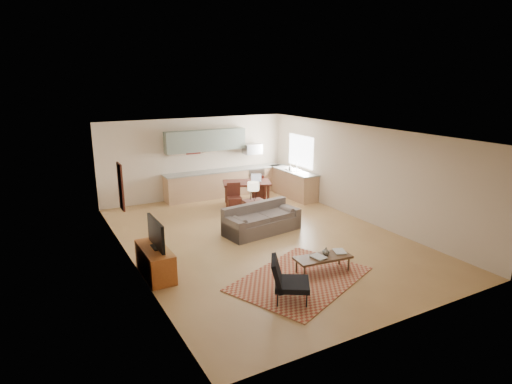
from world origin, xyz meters
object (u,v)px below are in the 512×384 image
sofa (262,219)px  tv_credenza (155,262)px  armchair (292,280)px  dining_table (247,193)px  console_table (253,211)px  coffee_table (323,264)px

sofa → tv_credenza: (-3.19, -1.17, -0.07)m
armchair → dining_table: bearing=12.0°
tv_credenza → dining_table: (4.03, 3.63, 0.07)m
sofa → console_table: 0.82m
sofa → coffee_table: 2.73m
coffee_table → console_table: 3.54m
coffee_table → dining_table: dining_table is taller
coffee_table → armchair: bearing=-145.1°
armchair → tv_credenza: bearing=72.2°
console_table → dining_table: (0.66, 1.66, 0.05)m
armchair → tv_credenza: size_ratio=0.63×
tv_credenza → dining_table: dining_table is taller
tv_credenza → coffee_table: bearing=-26.6°
armchair → sofa: bearing=11.1°
tv_credenza → dining_table: bearing=42.0°
sofa → coffee_table: (-0.08, -2.73, -0.19)m
coffee_table → armchair: 1.42m
sofa → dining_table: dining_table is taller
sofa → armchair: bearing=-118.8°
console_table → dining_table: dining_table is taller
console_table → sofa: bearing=-99.3°
coffee_table → armchair: armchair is taller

